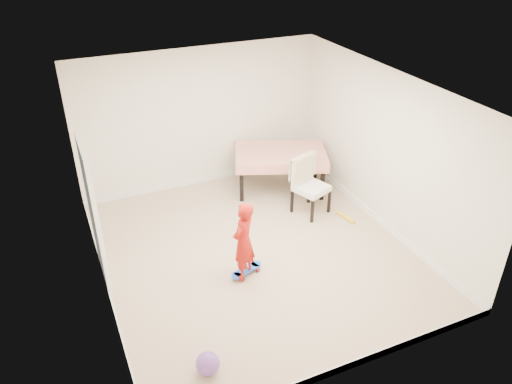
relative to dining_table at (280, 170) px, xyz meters
name	(u,v)px	position (x,y,z in m)	size (l,w,h in m)	color
ground	(255,252)	(-1.24, -1.64, -0.39)	(5.00, 5.00, 0.00)	tan
ceiling	(255,92)	(-1.24, -1.64, 2.19)	(4.50, 5.00, 0.04)	white
wall_back	(200,119)	(-1.24, 0.84, 0.91)	(4.50, 0.04, 2.60)	silver
wall_front	(353,284)	(-1.24, -4.12, 0.91)	(4.50, 0.04, 2.60)	silver
wall_left	(94,213)	(-3.47, -1.64, 0.91)	(0.04, 5.00, 2.60)	silver
wall_right	(384,151)	(0.99, -1.64, 0.91)	(0.04, 5.00, 2.60)	silver
door	(95,219)	(-3.46, -1.34, 0.64)	(0.10, 0.94, 2.11)	white
baseboard_back	(203,179)	(-1.24, 0.85, -0.33)	(4.50, 0.02, 0.12)	white
baseboard_front	(343,368)	(-1.24, -4.13, -0.33)	(4.50, 0.02, 0.12)	white
baseboard_left	(108,288)	(-3.48, -1.64, -0.33)	(0.02, 5.00, 0.12)	white
baseboard_right	(375,217)	(1.00, -1.64, -0.33)	(0.02, 5.00, 0.12)	white
dining_table	(280,170)	(0.00, 0.00, 0.00)	(1.64, 1.03, 0.77)	#BF0A0E
dining_chair	(312,186)	(0.11, -0.96, 0.13)	(0.56, 0.64, 1.02)	beige
skateboard	(246,272)	(-1.57, -2.07, -0.35)	(0.54, 0.20, 0.08)	blue
child	(244,243)	(-1.63, -2.13, 0.22)	(0.44, 0.29, 1.20)	red
balloon	(208,364)	(-2.66, -3.51, -0.25)	(0.28, 0.28, 0.28)	purple
foam_toy	(346,217)	(0.56, -1.40, -0.36)	(0.06, 0.06, 0.40)	yellow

